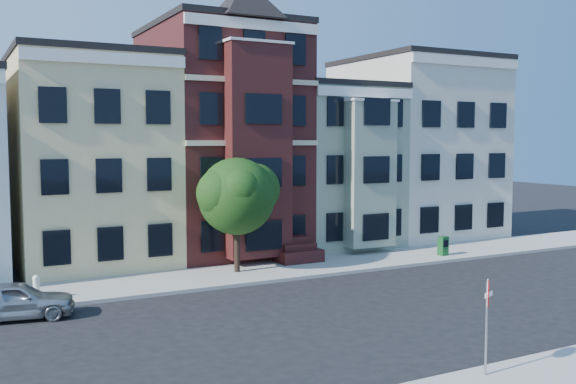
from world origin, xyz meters
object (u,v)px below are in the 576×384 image
street_tree (237,202)px  parked_car (15,300)px  fire_hydrant (36,290)px  newspaper_box (443,246)px  stop_sign (487,321)px

street_tree → parked_car: bearing=-162.1°
fire_hydrant → newspaper_box: bearing=-0.2°
street_tree → parked_car: 10.48m
parked_car → newspaper_box: bearing=-74.9°
parked_car → stop_sign: (10.18, -11.69, 0.89)m
street_tree → fire_hydrant: bearing=-172.6°
parked_car → newspaper_box: 20.84m
street_tree → stop_sign: (0.55, -14.80, -1.81)m
street_tree → newspaper_box: (11.12, -1.19, -2.72)m
newspaper_box → stop_sign: (-10.57, -13.61, 0.91)m
newspaper_box → stop_sign: stop_sign is taller
stop_sign → newspaper_box: bearing=30.5°
newspaper_box → stop_sign: bearing=-133.5°
street_tree → stop_sign: 14.93m
newspaper_box → stop_sign: size_ratio=0.35×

